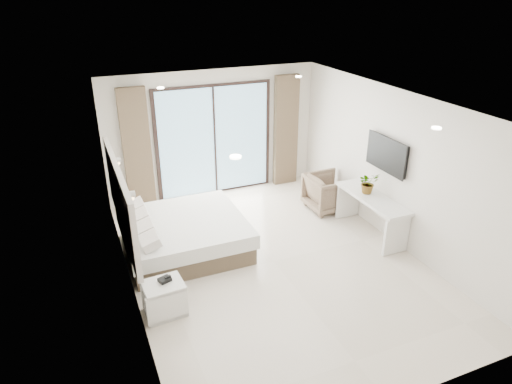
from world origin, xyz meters
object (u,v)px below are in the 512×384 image
console_desk (372,207)px  bed (183,235)px  armchair (328,191)px  nightstand (164,298)px

console_desk → bed: bearing=166.6°
bed → armchair: size_ratio=2.50×
nightstand → console_desk: 4.09m
bed → armchair: (3.14, 0.42, 0.11)m
nightstand → armchair: armchair is taller
console_desk → armchair: 1.23m
bed → console_desk: size_ratio=1.24×
bed → console_desk: console_desk is taller
nightstand → console_desk: bearing=7.1°
bed → nightstand: bearing=-113.5°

